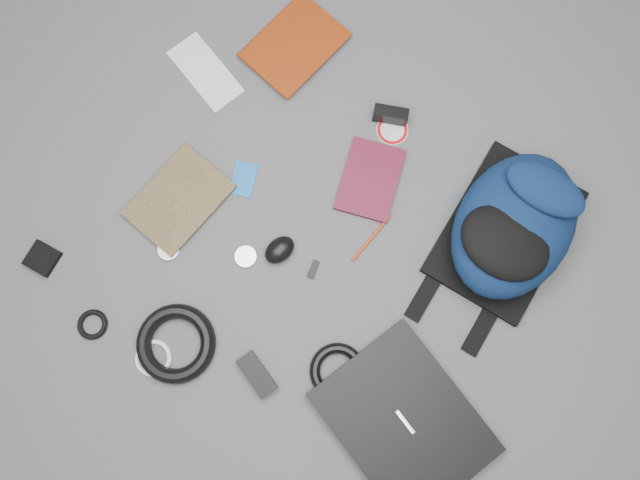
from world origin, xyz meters
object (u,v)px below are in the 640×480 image
Objects in this scene: textbook_red at (269,24)px; mouse at (280,250)px; comic_book at (153,178)px; power_brick at (257,374)px; dvd_case at (370,180)px; backpack at (514,225)px; compact_camera at (390,115)px; laptop at (404,421)px; pouch at (42,258)px.

textbook_red is 3.07× the size of mouse.
comic_book is 0.58m from power_brick.
dvd_case is 0.58m from power_brick.
dvd_case is (-0.37, -0.08, -0.08)m from backpack.
compact_camera reaches higher than textbook_red.
power_brick is (-0.36, -0.11, -0.01)m from laptop.
backpack is 1.20m from pouch.
pouch is at bearing -101.57° from comic_book.
textbook_red is 3.54× the size of pouch.
dvd_case is at bearing -97.23° from compact_camera.
laptop is at bearing -78.20° from compact_camera.
dvd_case is at bearing 113.87° from power_brick.
pouch is at bearing -129.43° from mouse.
textbook_red is 0.95m from power_brick.
backpack reaches higher than pouch.
power_brick is (0.13, -0.29, -0.01)m from mouse.
laptop is at bearing -29.00° from textbook_red.
mouse is at bearing 134.13° from power_brick.
comic_book is (-0.84, -0.40, -0.08)m from backpack.
laptop is 0.52m from mouse.
mouse is (-0.45, -0.37, -0.07)m from backpack.
laptop reaches higher than power_brick.
mouse reaches higher than pouch.
laptop is at bearing 10.79° from pouch.
compact_camera is at bearing 55.45° from comic_book.
laptop is at bearing -5.26° from mouse.
compact_camera is 0.76m from power_brick.
mouse reaches higher than laptop.
mouse is at bearing 36.35° from pouch.
backpack reaches higher than mouse.
laptop is 1.55× the size of comic_book.
backpack is 1.12× the size of laptop.
laptop reaches higher than dvd_case.
mouse is (0.39, 0.03, 0.01)m from comic_book.
dvd_case is 2.80× the size of pouch.
dvd_case is 0.87m from pouch.
power_brick reaches higher than dvd_case.
comic_book is 3.46× the size of pouch.
dvd_case is at bearing 39.96° from comic_book.
power_brick is 0.63m from pouch.
dvd_case is 1.81× the size of power_brick.
mouse is (0.39, -0.50, 0.01)m from textbook_red.
backpack reaches higher than textbook_red.
backpack is 0.43m from compact_camera.
textbook_red is at bearing 96.33° from comic_book.
pouch is at bearing -149.86° from dvd_case.
compact_camera is (-0.05, 0.17, 0.02)m from dvd_case.
compact_camera reaches higher than comic_book.
textbook_red is 0.52m from dvd_case.
comic_book is at bearing -154.38° from compact_camera.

